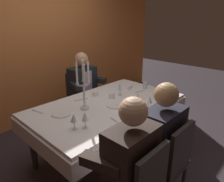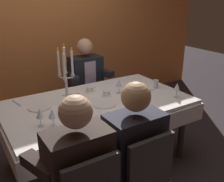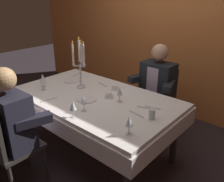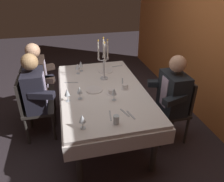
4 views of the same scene
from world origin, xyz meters
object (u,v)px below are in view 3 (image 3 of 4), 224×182
Objects in this scene: dinner_plate_1 at (72,80)px; wine_glass_3 at (43,81)px; water_tumbler_0 at (152,114)px; wine_glass_1 at (73,106)px; coffee_cup_1 at (115,88)px; dining_table at (94,105)px; wine_glass_0 at (129,122)px; wine_glass_4 at (83,100)px; seated_diner_2 at (158,82)px; candelabra at (80,66)px; seated_diner_1 at (11,120)px; dinner_plate_0 at (87,99)px; coffee_cup_0 at (109,95)px; wine_glass_2 at (120,92)px; wine_glass_5 at (43,78)px.

wine_glass_3 is at bearing -91.83° from dinner_plate_1.
wine_glass_3 is 1.39m from water_tumbler_0.
wine_glass_3 reaches higher than water_tumbler_0.
wine_glass_1 reaches higher than coffee_cup_1.
water_tumbler_0 reaches higher than dining_table.
wine_glass_0 is 1.36m from wine_glass_3.
dinner_plate_1 is at bearing 147.64° from wine_glass_4.
wine_glass_0 is 0.13× the size of seated_diner_2.
candelabra is 1.02m from seated_diner_1.
dinner_plate_1 is (-0.58, 0.28, 0.00)m from dinner_plate_0.
candelabra is at bearing 157.89° from wine_glass_0.
wine_glass_1 is 1.67× the size of water_tumbler_0.
coffee_cup_0 is (-0.62, 0.10, -0.02)m from water_tumbler_0.
wine_glass_1 is 0.15m from wine_glass_4.
wine_glass_1 is at bearing -168.32° from wine_glass_0.
wine_glass_0 is 0.59m from wine_glass_4.
seated_diner_2 is (-0.47, 1.24, -0.12)m from wine_glass_0.
seated_diner_1 is (-0.96, -0.53, -0.12)m from wine_glass_0.
wine_glass_0 is at bearing -43.48° from wine_glass_2.
seated_diner_1 is at bearing -104.29° from dinner_plate_0.
dining_table is 0.88m from wine_glass_0.
dining_table is 0.56m from wine_glass_1.
wine_glass_1 is at bearing -65.87° from dining_table.
wine_glass_1 reaches higher than coffee_cup_0.
wine_glass_3 is at bearing -169.27° from water_tumbler_0.
coffee_cup_1 is at bearing 100.99° from wine_glass_1.
wine_glass_4 is (-0.13, -0.40, 0.00)m from wine_glass_2.
wine_glass_3 is 0.13× the size of seated_diner_1.
coffee_cup_0 is at bearing 94.44° from wine_glass_4.
candelabra is 3.76× the size of wine_glass_3.
wine_glass_5 is 0.89m from coffee_cup_1.
wine_glass_2 is at bearing 168.87° from water_tumbler_0.
water_tumbler_0 is at bearing -0.82° from dining_table.
candelabra is 3.76× the size of wine_glass_5.
coffee_cup_0 is 1.03m from seated_diner_1.
dinner_plate_0 is 0.62m from wine_glass_3.
wine_glass_3 is (-0.90, -0.35, 0.00)m from wine_glass_2.
dining_table is at bearing 96.13° from dinner_plate_0.
dinner_plate_1 is at bearing 172.78° from water_tumbler_0.
candelabra is 0.39m from dinner_plate_1.
seated_diner_1 reaches higher than wine_glass_4.
candelabra reaches higher than coffee_cup_1.
wine_glass_5 is (-0.98, -0.29, 0.00)m from wine_glass_2.
wine_glass_4 is 0.13× the size of seated_diner_2.
candelabra is (-0.30, 0.08, 0.40)m from dining_table.
coffee_cup_1 is at bearing 30.47° from candelabra.
wine_glass_0 and wine_glass_1 have the same top height.
candelabra is at bearing 179.65° from wine_glass_2.
wine_glass_0 is 1.00× the size of wine_glass_2.
water_tumbler_0 is (1.36, 0.26, -0.07)m from wine_glass_3.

